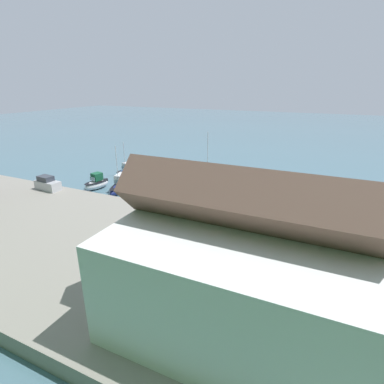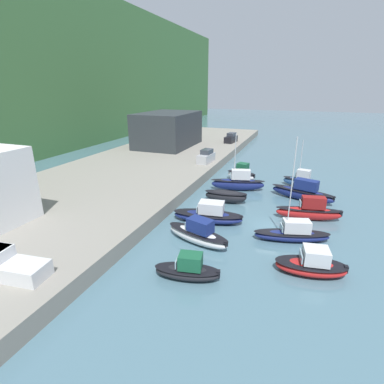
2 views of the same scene
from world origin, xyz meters
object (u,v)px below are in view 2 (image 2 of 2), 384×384
Objects in this scene: moored_boat_4 at (238,183)px; parked_car_0 at (206,157)px; moored_boat_0 at (188,270)px; moored_boat_2 at (209,215)px; moored_boat_3 at (226,196)px; moored_boat_9 at (303,192)px; moored_boat_7 at (293,233)px; pickup_truck_0 at (8,265)px; moored_boat_1 at (198,234)px; parked_car_2 at (231,138)px; moored_boat_10 at (301,180)px; moored_boat_8 at (309,211)px; moored_boat_6 at (312,265)px; moored_boat_5 at (241,174)px.

parked_car_0 is (8.10, 7.39, 1.32)m from moored_boat_4.
moored_boat_2 reaches higher than moored_boat_0.
moored_boat_9 reaches higher than moored_boat_3.
moored_boat_7 is at bearing -161.83° from moored_boat_4.
moored_boat_0 is 0.64× the size of moored_boat_9.
moored_boat_3 is 24.34m from pickup_truck_0.
parked_car_2 is (44.12, 7.80, 1.55)m from moored_boat_1.
moored_boat_10 is at bearing -46.09° from moored_boat_3.
moored_boat_7 reaches higher than moored_boat_0.
moored_boat_1 is 1.03× the size of moored_boat_10.
moored_boat_1 is 0.87× the size of moored_boat_4.
moored_boat_8 is at bearing -30.12° from moored_boat_7.
moored_boat_6 reaches higher than moored_boat_3.
moored_boat_0 is 16.84m from moored_boat_8.
moored_boat_9 is (-5.37, -9.08, -0.02)m from moored_boat_5.
moored_boat_2 is 40.19m from parked_car_2.
moored_boat_6 is 0.58× the size of moored_boat_7.
parked_car_0 is at bearing 99.07° from parked_car_2.
parked_car_0 is (29.54, 8.34, 1.71)m from moored_boat_0.
moored_boat_7 is at bearing -135.92° from moored_boat_3.
moored_boat_0 is 11.39m from moored_boat_7.
pickup_truck_0 reaches higher than moored_boat_9.
parked_car_2 is (28.12, 8.00, 1.32)m from moored_boat_4.
moored_boat_4 is at bearing 20.18° from moored_boat_6.
moored_boat_7 is at bearing 130.97° from parked_car_0.
pickup_truck_0 is at bearing 157.19° from moored_boat_1.
moored_boat_7 is at bearing 9.95° from moored_boat_6.
moored_boat_2 is 11.02m from moored_boat_8.
moored_boat_2 is at bearing 173.26° from moored_boat_3.
moored_boat_3 is at bearing 18.52° from moored_boat_1.
moored_boat_1 is 1.28× the size of moored_boat_3.
moored_boat_0 is at bearing 125.85° from moored_boat_7.
moored_boat_9 is at bearing -109.72° from moored_boat_4.
moored_boat_6 reaches higher than moored_boat_0.
parked_car_0 is at bearing 27.94° from moored_boat_4.
parked_car_0 reaches higher than moored_boat_0.
moored_boat_0 is at bearing 107.57° from parked_car_2.
moored_boat_1 is 0.70× the size of moored_boat_7.
moored_boat_4 reaches higher than moored_boat_5.
moored_boat_6 is at bearing -165.44° from moored_boat_4.
moored_boat_5 is at bearing -7.79° from moored_boat_4.
moored_boat_1 is at bearing -47.12° from pickup_truck_0.
moored_boat_7 reaches higher than moored_boat_9.
moored_boat_2 is at bearing 22.94° from moored_boat_1.
moored_boat_7 is (-12.48, -7.99, -0.35)m from moored_boat_4.
moored_boat_8 reaches higher than moored_boat_2.
moored_boat_6 is at bearing -164.40° from moored_boat_10.
moored_boat_5 reaches higher than moored_boat_6.
moored_boat_0 is 26.07m from moored_boat_5.
moored_boat_6 is at bearing -145.38° from moored_boat_3.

